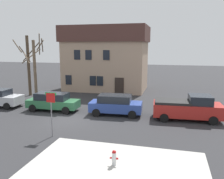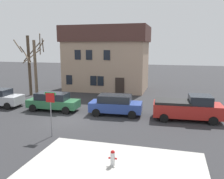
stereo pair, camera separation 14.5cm
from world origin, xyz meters
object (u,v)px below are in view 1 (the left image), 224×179
street_sign_pole (51,106)px  bicycle_leaning (60,96)px  tree_bare_near (28,64)px  tree_bare_mid (35,66)px  building_main (106,58)px  car_green_wagon (53,101)px  pickup_truck_red (188,108)px  car_blue_wagon (116,104)px  fire_hydrant (114,157)px

street_sign_pole → bicycle_leaning: bearing=114.1°
tree_bare_near → bicycle_leaning: tree_bare_near is taller
tree_bare_mid → building_main: bearing=47.9°
tree_bare_mid → car_green_wagon: tree_bare_mid is taller
tree_bare_near → car_green_wagon: size_ratio=1.49×
tree_bare_mid → pickup_truck_red: size_ratio=1.33×
car_blue_wagon → fire_hydrant: 9.07m
car_blue_wagon → street_sign_pole: bearing=-115.6°
building_main → car_green_wagon: 12.36m
car_green_wagon → street_sign_pole: (3.05, -5.75, 1.19)m
fire_hydrant → bicycle_leaning: (-9.54, 13.23, -0.15)m
tree_bare_near → pickup_truck_red: tree_bare_near is taller
tree_bare_mid → fire_hydrant: tree_bare_mid is taller
street_sign_pole → car_blue_wagon: bearing=64.4°
tree_bare_near → car_green_wagon: 8.69m
car_green_wagon → fire_hydrant: size_ratio=6.16×
tree_bare_near → tree_bare_mid: (1.44, -0.83, -0.10)m
building_main → car_green_wagon: bearing=-98.5°
tree_bare_near → car_blue_wagon: bearing=-24.1°
tree_bare_mid → pickup_truck_red: tree_bare_mid is taller
car_green_wagon → fire_hydrant: (7.96, -8.65, -0.35)m
car_blue_wagon → pickup_truck_red: (5.97, 0.08, 0.08)m
pickup_truck_red → car_blue_wagon: bearing=-179.2°
tree_bare_near → street_sign_pole: tree_bare_near is taller
car_green_wagon → pickup_truck_red: size_ratio=0.88×
pickup_truck_red → building_main: bearing=131.3°
tree_bare_mid → car_green_wagon: (4.61, -4.68, -2.80)m
tree_bare_mid → car_green_wagon: bearing=-45.4°
pickup_truck_red → fire_hydrant: 9.73m
car_green_wagon → bicycle_leaning: (-1.58, 4.59, -0.50)m
pickup_truck_red → fire_hydrant: bearing=-113.7°
building_main → car_green_wagon: size_ratio=2.33×
street_sign_pole → bicycle_leaning: street_sign_pole is taller
tree_bare_near → car_blue_wagon: tree_bare_near is taller
car_blue_wagon → pickup_truck_red: bearing=0.8°
car_blue_wagon → building_main: bearing=109.7°
tree_bare_near → pickup_truck_red: size_ratio=1.30×
building_main → tree_bare_mid: 9.53m
bicycle_leaning → building_main: bearing=65.0°
pickup_truck_red → street_sign_pole: bearing=-145.7°
street_sign_pole → bicycle_leaning: (-4.63, 10.34, -1.69)m
building_main → pickup_truck_red: size_ratio=2.04×
car_green_wagon → street_sign_pole: size_ratio=1.61×
car_green_wagon → pickup_truck_red: 11.86m
car_green_wagon → tree_bare_near: bearing=137.7°
tree_bare_mid → bicycle_leaning: bearing=-1.8°
tree_bare_near → street_sign_pole: bearing=-51.1°
tree_bare_near → bicycle_leaning: size_ratio=4.05×
fire_hydrant → street_sign_pole: size_ratio=0.26×
car_green_wagon → street_sign_pole: bearing=-62.1°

